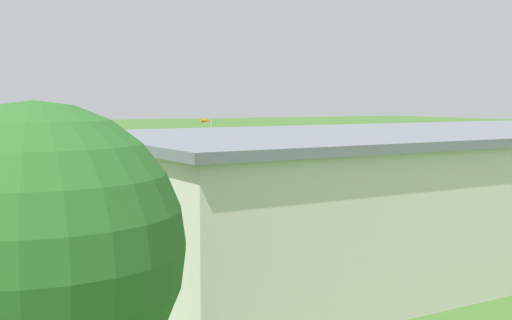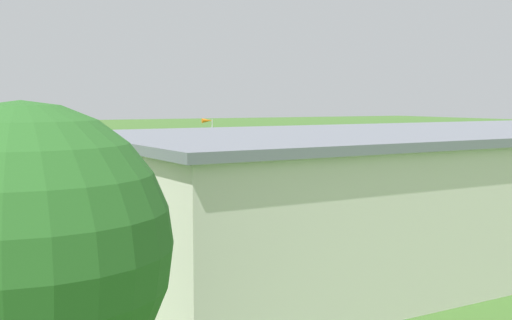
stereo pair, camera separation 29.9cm
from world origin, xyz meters
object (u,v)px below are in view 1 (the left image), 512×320
object	(u,v)px
biplane	(205,145)
car_red	(54,220)
tree_by_windsock	(38,250)
hangar	(469,187)
person_beside_truck	(50,205)
windsock	(207,124)

from	to	relation	value
biplane	car_red	distance (m)	32.12
biplane	tree_by_windsock	world-z (taller)	tree_by_windsock
hangar	biplane	world-z (taller)	hangar
person_beside_truck	windsock	distance (m)	40.20
hangar	car_red	world-z (taller)	hangar
car_red	biplane	bearing A→B (deg)	-129.73
hangar	windsock	bearing A→B (deg)	-97.78
biplane	windsock	bearing A→B (deg)	-114.73
biplane	car_red	world-z (taller)	biplane
hangar	tree_by_windsock	world-z (taller)	tree_by_windsock
biplane	windsock	size ratio (longest dim) A/B	1.30
hangar	tree_by_windsock	xyz separation A→B (m)	(24.63, 13.43, 1.93)
biplane	tree_by_windsock	xyz separation A→B (m)	(25.96, 51.81, 1.96)
biplane	windsock	distance (m)	13.42
car_red	tree_by_windsock	size ratio (longest dim) A/B	0.56
person_beside_truck	hangar	bearing A→B (deg)	133.31
biplane	tree_by_windsock	distance (m)	57.98
biplane	car_red	bearing A→B (deg)	50.27
hangar	person_beside_truck	world-z (taller)	hangar
hangar	car_red	distance (m)	23.69
car_red	windsock	bearing A→B (deg)	-125.34
hangar	windsock	distance (m)	50.96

